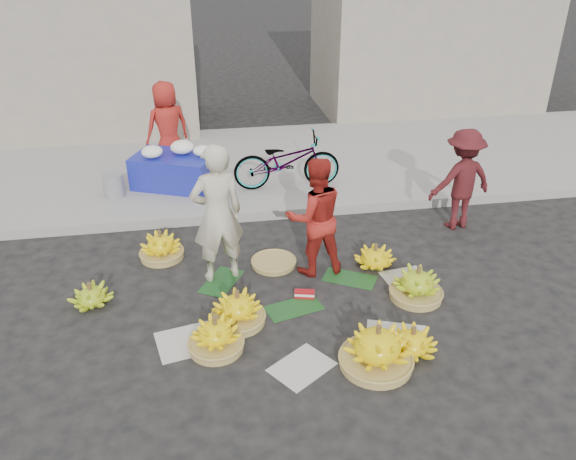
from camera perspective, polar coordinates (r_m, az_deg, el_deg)
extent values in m
plane|color=black|center=(6.77, 1.17, -6.87)|extent=(80.00, 80.00, 0.00)
cube|color=gray|center=(8.61, -1.51, 1.85)|extent=(40.00, 0.25, 0.15)
cube|color=gray|center=(10.52, -3.15, 6.76)|extent=(40.00, 4.00, 0.12)
cube|color=gray|center=(13.12, -23.57, 17.68)|extent=(6.00, 3.00, 4.00)
cylinder|color=olive|center=(6.38, -5.07, -8.97)|extent=(0.60, 0.60, 0.09)
cylinder|color=brown|center=(6.19, -5.19, -6.64)|extent=(0.05, 0.05, 0.12)
cylinder|color=olive|center=(6.04, -7.29, -11.54)|extent=(0.57, 0.57, 0.09)
cylinder|color=brown|center=(5.86, -7.47, -9.26)|extent=(0.05, 0.05, 0.12)
cylinder|color=olive|center=(5.88, 8.90, -13.03)|extent=(0.73, 0.73, 0.09)
cylinder|color=brown|center=(5.63, 9.19, -10.04)|extent=(0.05, 0.05, 0.12)
cylinder|color=brown|center=(5.97, 12.64, -10.07)|extent=(0.05, 0.05, 0.12)
cylinder|color=olive|center=(6.92, 12.85, -6.38)|extent=(0.62, 0.62, 0.09)
cylinder|color=brown|center=(6.74, 13.14, -4.08)|extent=(0.05, 0.05, 0.12)
cylinder|color=brown|center=(7.32, 8.90, -1.87)|extent=(0.05, 0.05, 0.12)
cylinder|color=brown|center=(6.92, -19.51, -5.54)|extent=(0.05, 0.05, 0.12)
cylinder|color=olive|center=(7.72, -12.68, -2.45)|extent=(0.57, 0.57, 0.09)
cylinder|color=brown|center=(7.57, -12.92, -0.48)|extent=(0.05, 0.05, 0.12)
cylinder|color=olive|center=(7.38, -1.47, -3.34)|extent=(0.58, 0.58, 0.07)
cube|color=#AE1217|center=(6.73, 1.69, -6.51)|extent=(0.25, 0.13, 0.10)
imported|color=beige|center=(6.77, -7.19, 1.59)|extent=(0.73, 0.56, 1.76)
imported|color=#B4261B|center=(6.91, 2.74, 1.34)|extent=(0.80, 0.65, 1.54)
imported|color=maroon|center=(8.42, 17.23, 4.91)|extent=(1.03, 0.69, 1.49)
cube|color=#161B92|center=(9.50, -11.46, 5.94)|extent=(1.49, 1.23, 0.53)
ellipsoid|color=white|center=(9.34, -13.64, 7.69)|extent=(0.34, 0.34, 0.19)
ellipsoid|color=white|center=(9.42, -10.69, 8.23)|extent=(0.38, 0.38, 0.21)
ellipsoid|color=white|center=(9.27, -8.70, 7.93)|extent=(0.30, 0.30, 0.16)
cylinder|color=gray|center=(9.38, -17.29, 4.34)|extent=(0.32, 0.32, 0.36)
imported|color=#B4261B|center=(10.01, -12.14, 10.18)|extent=(0.91, 0.77, 1.57)
imported|color=gray|center=(9.18, -0.12, 7.02)|extent=(0.62, 1.75, 0.92)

